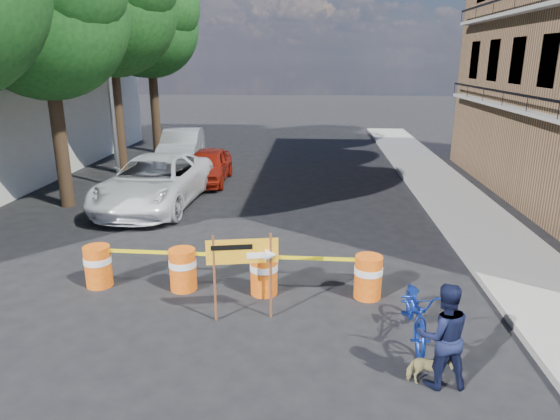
# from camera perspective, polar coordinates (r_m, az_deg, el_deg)

# --- Properties ---
(ground) EXTENTS (120.00, 120.00, 0.00)m
(ground) POSITION_cam_1_polar(r_m,az_deg,el_deg) (9.78, -4.51, -11.95)
(ground) COLOR black
(ground) RESTS_ON ground
(sidewalk_east) EXTENTS (2.40, 40.00, 0.15)m
(sidewalk_east) POSITION_cam_1_polar(r_m,az_deg,el_deg) (15.96, 21.43, -1.19)
(sidewalk_east) COLOR gray
(sidewalk_east) RESTS_ON ground
(tree_mid_a) EXTENTS (5.25, 5.00, 8.68)m
(tree_mid_a) POSITION_cam_1_polar(r_m,az_deg,el_deg) (17.49, -25.20, 19.66)
(tree_mid_a) COLOR #332316
(tree_mid_a) RESTS_ON ground
(tree_mid_b) EXTENTS (5.67, 5.40, 9.62)m
(tree_mid_b) POSITION_cam_1_polar(r_m,az_deg,el_deg) (22.09, -18.92, 21.27)
(tree_mid_b) COLOR #332316
(tree_mid_b) RESTS_ON ground
(tree_far) EXTENTS (5.04, 4.80, 8.84)m
(tree_far) POSITION_cam_1_polar(r_m,az_deg,el_deg) (26.76, -14.60, 19.63)
(tree_far) COLOR #332316
(tree_far) RESTS_ON ground
(streetlamp) EXTENTS (1.25, 0.18, 8.00)m
(streetlamp) POSITION_cam_1_polar(r_m,az_deg,el_deg) (19.38, -18.85, 15.06)
(streetlamp) COLOR gray
(streetlamp) RESTS_ON ground
(barrel_far_left) EXTENTS (0.58, 0.58, 0.90)m
(barrel_far_left) POSITION_cam_1_polar(r_m,az_deg,el_deg) (11.43, -20.08, -5.96)
(barrel_far_left) COLOR #ED400D
(barrel_far_left) RESTS_ON ground
(barrel_mid_left) EXTENTS (0.58, 0.58, 0.90)m
(barrel_mid_left) POSITION_cam_1_polar(r_m,az_deg,el_deg) (10.78, -11.04, -6.58)
(barrel_mid_left) COLOR #ED400D
(barrel_mid_left) RESTS_ON ground
(barrel_mid_right) EXTENTS (0.58, 0.58, 0.90)m
(barrel_mid_right) POSITION_cam_1_polar(r_m,az_deg,el_deg) (10.41, -1.85, -7.14)
(barrel_mid_right) COLOR #ED400D
(barrel_mid_right) RESTS_ON ground
(barrel_far_right) EXTENTS (0.58, 0.58, 0.90)m
(barrel_far_right) POSITION_cam_1_polar(r_m,az_deg,el_deg) (10.40, 10.04, -7.44)
(barrel_far_right) COLOR #ED400D
(barrel_far_right) RESTS_ON ground
(detour_sign) EXTENTS (1.30, 0.35, 1.69)m
(detour_sign) POSITION_cam_1_polar(r_m,az_deg,el_deg) (9.15, -3.33, -5.50)
(detour_sign) COLOR #592D19
(detour_sign) RESTS_ON ground
(pedestrian) EXTENTS (0.85, 0.69, 1.65)m
(pedestrian) POSITION_cam_1_polar(r_m,az_deg,el_deg) (7.91, 18.14, -13.47)
(pedestrian) COLOR black
(pedestrian) RESTS_ON ground
(bicycle) EXTENTS (0.77, 1.11, 2.05)m
(bicycle) POSITION_cam_1_polar(r_m,az_deg,el_deg) (8.91, 15.58, -8.21)
(bicycle) COLOR #122D96
(bicycle) RESTS_ON ground
(dog) EXTENTS (0.63, 0.29, 0.53)m
(dog) POSITION_cam_1_polar(r_m,az_deg,el_deg) (8.13, 16.67, -17.08)
(dog) COLOR tan
(dog) RESTS_ON ground
(suv_white) EXTENTS (3.03, 6.03, 1.64)m
(suv_white) POSITION_cam_1_polar(r_m,az_deg,el_deg) (16.99, -14.14, 3.15)
(suv_white) COLOR white
(suv_white) RESTS_ON ground
(sedan_red) EXTENTS (1.65, 3.94, 1.33)m
(sedan_red) POSITION_cam_1_polar(r_m,az_deg,el_deg) (19.94, -8.23, 5.03)
(sedan_red) COLOR #A11E0D
(sedan_red) RESTS_ON ground
(sedan_silver) EXTENTS (2.20, 4.94, 1.58)m
(sedan_silver) POSITION_cam_1_polar(r_m,az_deg,el_deg) (23.92, -11.16, 7.16)
(sedan_silver) COLOR silver
(sedan_silver) RESTS_ON ground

